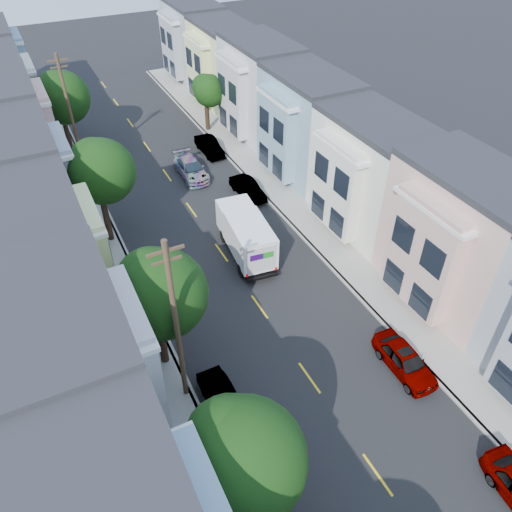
{
  "coord_description": "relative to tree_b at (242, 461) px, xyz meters",
  "views": [
    {
      "loc": [
        -9.97,
        -13.62,
        22.16
      ],
      "look_at": [
        0.84,
        8.19,
        2.2
      ],
      "focal_mm": 35.0,
      "sensor_mm": 36.0,
      "label": 1
    }
  ],
  "objects": [
    {
      "name": "ground",
      "position": [
        6.3,
        5.08,
        -4.89
      ],
      "size": [
        160.0,
        160.0,
        0.0
      ],
      "primitive_type": "plane",
      "color": "black",
      "rests_on": "ground"
    },
    {
      "name": "road_slab",
      "position": [
        6.3,
        20.08,
        -4.88
      ],
      "size": [
        12.0,
        70.0,
        0.02
      ],
      "primitive_type": "cube",
      "color": "black",
      "rests_on": "ground"
    },
    {
      "name": "curb_left",
      "position": [
        0.25,
        20.08,
        -4.82
      ],
      "size": [
        0.3,
        70.0,
        0.15
      ],
      "primitive_type": "cube",
      "color": "gray",
      "rests_on": "ground"
    },
    {
      "name": "curb_right",
      "position": [
        12.35,
        20.08,
        -4.82
      ],
      "size": [
        0.3,
        70.0,
        0.15
      ],
      "primitive_type": "cube",
      "color": "gray",
      "rests_on": "ground"
    },
    {
      "name": "sidewalk_left",
      "position": [
        -1.05,
        20.08,
        -4.82
      ],
      "size": [
        2.6,
        70.0,
        0.15
      ],
      "primitive_type": "cube",
      "color": "gray",
      "rests_on": "ground"
    },
    {
      "name": "sidewalk_right",
      "position": [
        13.65,
        20.08,
        -4.82
      ],
      "size": [
        2.6,
        70.0,
        0.15
      ],
      "primitive_type": "cube",
      "color": "gray",
      "rests_on": "ground"
    },
    {
      "name": "centerline",
      "position": [
        6.3,
        20.08,
        -4.89
      ],
      "size": [
        0.12,
        70.0,
        0.01
      ],
      "primitive_type": "cube",
      "color": "gold",
      "rests_on": "ground"
    },
    {
      "name": "townhouse_row_left",
      "position": [
        -4.85,
        20.08,
        -4.89
      ],
      "size": [
        5.0,
        70.0,
        8.5
      ],
      "primitive_type": "cube",
      "color": "white",
      "rests_on": "ground"
    },
    {
      "name": "townhouse_row_right",
      "position": [
        17.45,
        20.08,
        -4.89
      ],
      "size": [
        5.0,
        70.0,
        8.5
      ],
      "primitive_type": "cube",
      "color": "white",
      "rests_on": "ground"
    },
    {
      "name": "tree_b",
      "position": [
        0.0,
        0.0,
        0.0
      ],
      "size": [
        4.7,
        4.7,
        7.26
      ],
      "color": "black",
      "rests_on": "ground"
    },
    {
      "name": "tree_c",
      "position": [
        -0.0,
        9.61,
        0.11
      ],
      "size": [
        4.7,
        4.7,
        7.37
      ],
      "color": "black",
      "rests_on": "ground"
    },
    {
      "name": "tree_d",
      "position": [
        -0.0,
        22.02,
        0.65
      ],
      "size": [
        4.44,
        4.44,
        7.79
      ],
      "color": "black",
      "rests_on": "ground"
    },
    {
      "name": "tree_e",
      "position": [
        -0.0,
        37.55,
        0.14
      ],
      "size": [
        4.7,
        4.7,
        7.41
      ],
      "color": "black",
      "rests_on": "ground"
    },
    {
      "name": "tree_far_r",
      "position": [
        13.2,
        35.83,
        -0.93
      ],
      "size": [
        3.1,
        3.1,
        5.57
      ],
      "color": "black",
      "rests_on": "ground"
    },
    {
      "name": "utility_pole_near",
      "position": [
        0.0,
        7.08,
        0.26
      ],
      "size": [
        1.6,
        0.26,
        10.0
      ],
      "color": "#42301E",
      "rests_on": "ground"
    },
    {
      "name": "utility_pole_far",
      "position": [
        0.0,
        33.08,
        0.26
      ],
      "size": [
        1.6,
        0.26,
        10.0
      ],
      "color": "#42301E",
      "rests_on": "ground"
    },
    {
      "name": "fedex_truck",
      "position": [
        7.83,
        16.23,
        -3.21
      ],
      "size": [
        2.42,
        6.29,
        3.02
      ],
      "rotation": [
        0.0,
        0.0,
        -0.11
      ],
      "color": "white",
      "rests_on": "ground"
    },
    {
      "name": "lead_sedan",
      "position": [
        8.19,
        28.05,
        -4.16
      ],
      "size": [
        2.17,
        4.92,
        1.46
      ],
      "primitive_type": "imported",
      "rotation": [
        0.0,
        0.0,
        -0.03
      ],
      "color": "black",
      "rests_on": "ground"
    },
    {
      "name": "parked_left_c",
      "position": [
        1.4,
        5.5,
        -4.27
      ],
      "size": [
        1.42,
        3.8,
        1.26
      ],
      "primitive_type": "imported",
      "rotation": [
        0.0,
        0.0,
        0.02
      ],
      "color": "#B5B6B8",
      "rests_on": "ground"
    },
    {
      "name": "parked_left_d",
      "position": [
        1.4,
        16.58,
        -4.26
      ],
      "size": [
        1.72,
        4.01,
        1.28
      ],
      "primitive_type": "imported",
      "rotation": [
        0.0,
        0.0,
        0.05
      ],
      "color": "#371105",
      "rests_on": "ground"
    },
    {
      "name": "parked_right_b",
      "position": [
        11.2,
        3.34,
        -4.17
      ],
      "size": [
        1.83,
        4.49,
        1.44
      ],
      "primitive_type": "imported",
      "rotation": [
        0.0,
        0.0,
        -0.03
      ],
      "color": "white",
      "rests_on": "ground"
    },
    {
      "name": "parked_right_c",
      "position": [
        11.2,
        22.99,
        -4.23
      ],
      "size": [
        1.69,
        4.08,
        1.33
      ],
      "primitive_type": "imported",
      "rotation": [
        0.0,
        0.0,
        0.07
      ],
      "color": "black",
      "rests_on": "ground"
    },
    {
      "name": "parked_right_d",
      "position": [
        11.2,
        31.23,
        -4.2
      ],
      "size": [
        1.49,
        4.17,
        1.39
      ],
      "primitive_type": "imported",
      "rotation": [
        0.0,
        0.0,
        0.01
      ],
      "color": "#0A0939",
      "rests_on": "ground"
    }
  ]
}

